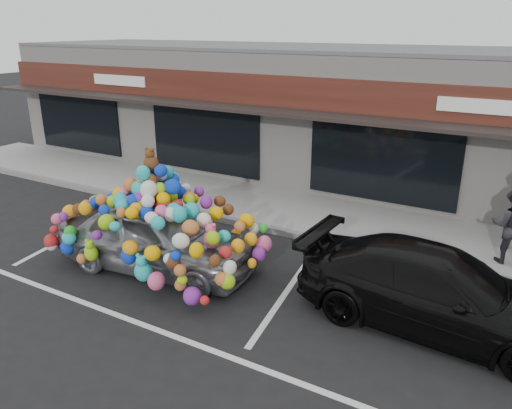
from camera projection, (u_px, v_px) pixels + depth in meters
The scene contains 10 objects.
ground at pixel (174, 260), 11.23m from camera, with size 90.00×90.00×0.00m, color black.
shop_building at pixel (324, 111), 17.37m from camera, with size 24.00×7.20×4.31m.
sidewalk at pixel (261, 205), 14.46m from camera, with size 26.00×3.00×0.15m, color gray.
kerb at pixel (234, 221), 13.24m from camera, with size 26.00×0.18×0.16m, color slate.
parking_stripe_left at pixel (82, 230), 12.89m from camera, with size 0.12×4.40×0.01m, color silver.
parking_stripe_mid at pixel (290, 287), 10.07m from camera, with size 0.12×4.40×0.01m, color silver.
lane_line at pixel (181, 339), 8.41m from camera, with size 14.00×0.12×0.01m, color silver.
toy_car at pixel (156, 229), 10.55m from camera, with size 3.16×4.84×2.72m.
black_sedan at pixel (437, 290), 8.56m from camera, with size 4.84×1.97×1.40m, color black.
pedestrian_b at pixel (511, 226), 10.55m from camera, with size 0.81×0.63×1.66m, color black.
Camera 1 is at (6.66, -7.85, 5.00)m, focal length 35.00 mm.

